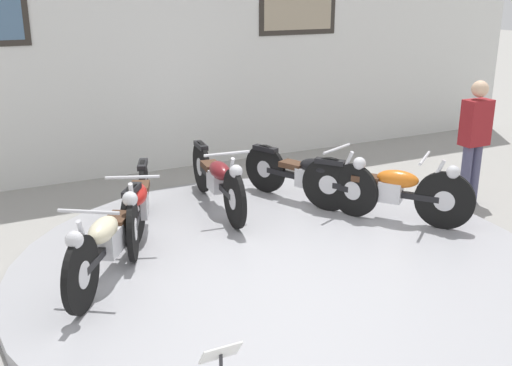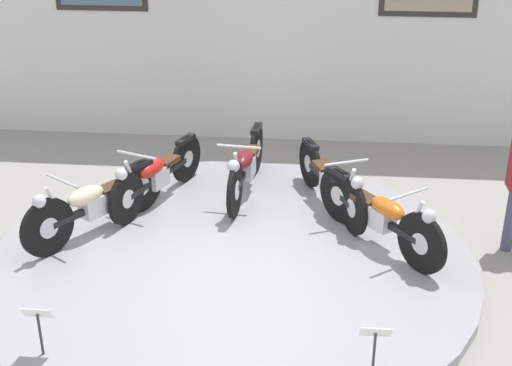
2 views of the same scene
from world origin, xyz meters
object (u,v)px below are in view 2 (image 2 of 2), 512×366
object	(u,v)px
motorcycle_maroon	(246,165)
info_placard_front_centre	(375,339)
info_placard_front_left	(38,320)
motorcycle_orange	(381,214)
motorcycle_cream	(94,202)
motorcycle_black	(332,180)
motorcycle_red	(156,174)

from	to	relation	value
motorcycle_maroon	info_placard_front_centre	size ratio (longest dim) A/B	3.95
info_placard_front_left	motorcycle_orange	bearing A→B (deg)	35.81
motorcycle_maroon	motorcycle_cream	bearing A→B (deg)	-143.06
info_placard_front_centre	motorcycle_black	bearing A→B (deg)	96.45
motorcycle_red	motorcycle_orange	xyz separation A→B (m)	(2.71, -0.86, 0.01)
motorcycle_cream	info_placard_front_centre	size ratio (longest dim) A/B	3.33
motorcycle_maroon	info_placard_front_centre	world-z (taller)	motorcycle_maroon
motorcycle_red	motorcycle_orange	world-z (taller)	motorcycle_orange
motorcycle_black	info_placard_front_left	xyz separation A→B (m)	(-2.52, -3.06, -0.02)
motorcycle_red	motorcycle_orange	distance (m)	2.84
motorcycle_maroon	motorcycle_orange	xyz separation A→B (m)	(1.62, -1.21, -0.00)
motorcycle_cream	motorcycle_black	world-z (taller)	motorcycle_cream
motorcycle_black	info_placard_front_centre	distance (m)	3.08
info_placard_front_centre	motorcycle_maroon	bearing A→B (deg)	112.85
motorcycle_cream	info_placard_front_left	distance (m)	2.21
motorcycle_red	motorcycle_black	size ratio (longest dim) A/B	1.01
motorcycle_cream	motorcycle_black	bearing A→B (deg)	17.71
motorcycle_cream	motorcycle_maroon	size ratio (longest dim) A/B	0.84
motorcycle_black	motorcycle_orange	distance (m)	1.01
motorcycle_black	info_placard_front_centre	xyz separation A→B (m)	(0.35, -3.06, -0.02)
info_placard_front_left	motorcycle_cream	bearing A→B (deg)	94.73
motorcycle_orange	info_placard_front_left	bearing A→B (deg)	-144.19
motorcycle_black	motorcycle_orange	xyz separation A→B (m)	(0.53, -0.86, 0.01)
motorcycle_cream	motorcycle_red	xyz separation A→B (m)	(0.53, 0.86, -0.01)
motorcycle_cream	motorcycle_red	distance (m)	1.01
motorcycle_maroon	info_placard_front_left	xyz separation A→B (m)	(-1.43, -3.41, -0.03)
motorcycle_red	info_placard_front_centre	distance (m)	3.97
motorcycle_red	motorcycle_black	distance (m)	2.17
motorcycle_red	motorcycle_maroon	bearing A→B (deg)	17.87
info_placard_front_centre	motorcycle_red	bearing A→B (deg)	129.45
info_placard_front_centre	motorcycle_cream	bearing A→B (deg)	144.19
motorcycle_orange	info_placard_front_centre	distance (m)	2.21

